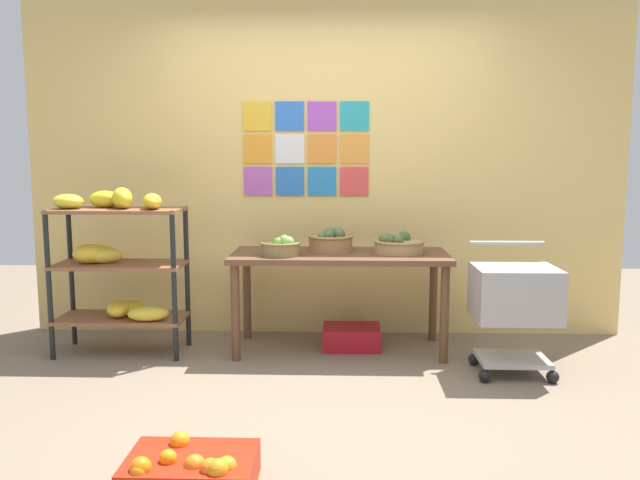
% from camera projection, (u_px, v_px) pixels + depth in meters
% --- Properties ---
extents(ground, '(9.03, 9.03, 0.00)m').
position_uv_depth(ground, '(317.00, 405.00, 3.62)').
color(ground, '#7D6B58').
extents(back_wall_with_art, '(4.67, 0.07, 2.78)m').
position_uv_depth(back_wall_with_art, '(324.00, 158.00, 4.96)').
color(back_wall_with_art, '#E5C26E').
rests_on(back_wall_with_art, ground).
extents(banana_shelf_unit, '(0.91, 0.40, 1.19)m').
position_uv_depth(banana_shelf_unit, '(115.00, 256.00, 4.50)').
color(banana_shelf_unit, black).
rests_on(banana_shelf_unit, ground).
extents(display_table, '(1.55, 0.66, 0.72)m').
position_uv_depth(display_table, '(340.00, 265.00, 4.57)').
color(display_table, brown).
rests_on(display_table, ground).
extents(fruit_basket_left, '(0.37, 0.37, 0.15)m').
position_uv_depth(fruit_basket_left, '(398.00, 244.00, 4.56)').
color(fruit_basket_left, tan).
rests_on(fruit_basket_left, display_table).
extents(fruit_basket_right, '(0.34, 0.34, 0.17)m').
position_uv_depth(fruit_basket_right, '(331.00, 240.00, 4.66)').
color(fruit_basket_right, '#A47844').
rests_on(fruit_basket_right, display_table).
extents(fruit_basket_back_right, '(0.29, 0.29, 0.15)m').
position_uv_depth(fruit_basket_back_right, '(281.00, 247.00, 4.45)').
color(fruit_basket_back_right, olive).
rests_on(fruit_basket_back_right, display_table).
extents(produce_crate_under_table, '(0.42, 0.31, 0.16)m').
position_uv_depth(produce_crate_under_table, '(351.00, 337.00, 4.69)').
color(produce_crate_under_table, '#AF1520').
rests_on(produce_crate_under_table, ground).
extents(orange_crate_foreground, '(0.55, 0.37, 0.20)m').
position_uv_depth(orange_crate_foreground, '(191.00, 471.00, 2.69)').
color(orange_crate_foreground, red).
rests_on(orange_crate_foreground, ground).
extents(shopping_cart, '(0.52, 0.47, 0.84)m').
position_uv_depth(shopping_cart, '(515.00, 298.00, 4.08)').
color(shopping_cart, black).
rests_on(shopping_cart, ground).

